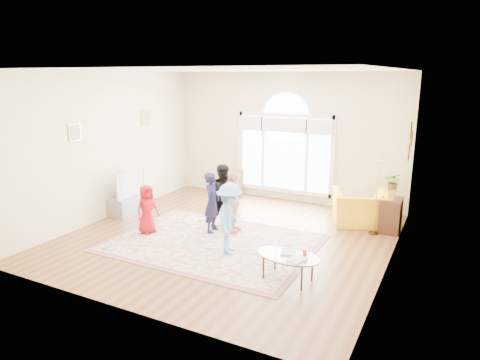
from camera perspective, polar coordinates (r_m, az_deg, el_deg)
The scene contains 18 objects.
ground at distance 8.51m, azimuth -1.56°, elevation -7.61°, with size 6.00×6.00×0.00m, color brown.
room_shell at distance 10.61m, azimuth 5.81°, elevation 5.38°, with size 6.00×6.00×6.00m.
area_rug at distance 8.22m, azimuth -3.70°, elevation -8.36°, with size 3.60×2.60×0.02m, color beige.
rug_border at distance 8.22m, azimuth -3.70°, elevation -8.39°, with size 3.80×2.80×0.01m, color #9A585F.
tv_console at distance 10.20m, azimuth -14.45°, elevation -3.15°, with size 0.45×1.00×0.42m, color gray.
television at distance 10.06m, azimuth -14.58°, elevation -0.45°, with size 0.17×1.00×0.58m.
coffee_table at distance 6.72m, azimuth 6.44°, elevation -10.06°, with size 1.09×0.77×0.54m.
armchair at distance 9.43m, azimuth 15.77°, elevation -3.65°, with size 1.12×0.98×0.73m, color gold.
side_cabinet at distance 9.21m, azimuth 19.43°, elevation -4.45°, with size 0.40×0.50×0.70m, color black.
floor_lamp at distance 8.74m, azimuth 17.96°, elevation 1.06°, with size 0.28×0.28×1.51m.
plant_pedestal at distance 9.86m, azimuth 19.54°, elevation -3.26°, with size 0.20×0.20×0.70m, color white.
potted_plant at distance 9.72m, azimuth 19.79°, elevation -0.18°, with size 0.35×0.30×0.39m, color #33722D.
leaning_picture at distance 11.63m, azimuth -1.34°, elevation -1.70°, with size 0.80×0.05×0.62m, color tan.
child_red at distance 8.73m, azimuth -12.28°, elevation -3.81°, with size 0.48×0.31×0.99m, color #9F0F16.
child_navy at distance 8.58m, azimuth -3.74°, elevation -2.99°, with size 0.45×0.29×1.22m, color #161535.
child_black at distance 8.88m, azimuth -2.08°, elevation -2.08°, with size 0.64×0.50×1.32m, color black.
child_pink at distance 8.54m, azimuth -0.98°, elevation -2.93°, with size 0.74×0.31×1.26m, color #F9ACB3.
child_blue at distance 7.55m, azimuth -1.40°, elevation -5.15°, with size 0.82×0.47×1.27m, color #67A2EF.
Camera 1 is at (3.82, -6.95, 3.11)m, focal length 32.00 mm.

